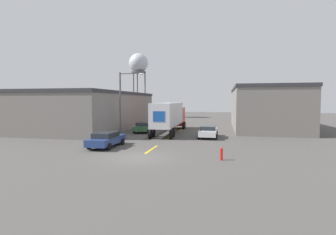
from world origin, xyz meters
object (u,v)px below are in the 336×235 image
Objects in this scene: parked_car_left_far at (145,127)px; parked_car_left_near at (106,139)px; parked_car_right_mid at (208,131)px; fire_hydrant at (221,154)px; semi_truck at (170,115)px; water_tower at (139,64)px; street_lamp at (123,98)px.

parked_car_left_far and parked_car_left_near have the same top height.
parked_car_left_near is (0.00, -11.55, 0.00)m from parked_car_left_far.
fire_hydrant is (1.57, -11.24, -0.27)m from parked_car_right_mid.
semi_truck is 15.29× the size of fire_hydrant.
parked_car_left_near is 43.97m from water_tower.
fire_hydrant is (11.65, -11.18, -4.00)m from street_lamp.
parked_car_right_mid is 10.75m from street_lamp.
parked_car_left_near is at bearing -79.16° from street_lamp.
parked_car_left_near is at bearing 162.54° from fire_hydrant.
parked_car_left_far is 5.27× the size of fire_hydrant.
water_tower is 17.84× the size of fire_hydrant.
semi_truck reaches higher than parked_car_left_near.
water_tower reaches higher than parked_car_left_far.
street_lamp is at bearing -74.61° from water_tower.
semi_truck is 3.78m from parked_car_left_far.
semi_truck is at bearing 114.36° from fire_hydrant.
parked_car_right_mid is (5.13, -3.55, -1.58)m from semi_truck.
parked_car_right_mid reaches higher than fire_hydrant.
street_lamp is 16.64m from fire_hydrant.
water_tower is 2.11× the size of street_lamp.
parked_car_left_far is at bearing 179.44° from semi_truck.
parked_car_left_near is (-8.55, -8.05, 0.00)m from parked_car_right_mid.
street_lamp is (-1.53, 8.00, 3.73)m from parked_car_left_near.
fire_hydrant is at bearing -55.52° from parked_car_left_far.
parked_car_left_far is at bearing 124.48° from fire_hydrant.
street_lamp is at bearing 136.19° from fire_hydrant.
semi_truck reaches higher than parked_car_right_mid.
parked_car_right_mid is 39.94m from water_tower.
water_tower is at bearing 104.51° from parked_car_left_near.
street_lamp is at bearing 100.84° from parked_car_left_near.
street_lamp reaches higher than parked_car_left_near.
water_tower is at bearing 114.23° from semi_truck.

